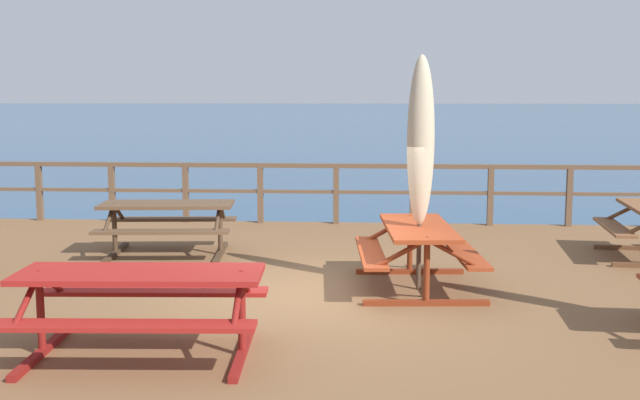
# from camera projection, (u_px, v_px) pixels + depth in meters

# --- Properties ---
(ground_plane) EXTENTS (600.00, 600.00, 0.00)m
(ground_plane) POSITION_uv_depth(u_px,v_px,m) (316.00, 358.00, 9.21)
(ground_plane) COLOR navy
(wooden_deck) EXTENTS (14.06, 10.33, 0.79)m
(wooden_deck) POSITION_uv_depth(u_px,v_px,m) (316.00, 326.00, 9.16)
(wooden_deck) COLOR brown
(wooden_deck) RESTS_ON ground
(railing_waterside_far) EXTENTS (13.86, 0.10, 1.09)m
(railing_waterside_far) POSITION_uv_depth(u_px,v_px,m) (336.00, 184.00, 13.96)
(railing_waterside_far) COLOR brown
(railing_waterside_far) RESTS_ON wooden_deck
(picnic_table_mid_left) EXTENTS (1.53, 2.00, 0.78)m
(picnic_table_mid_left) POSITION_uv_depth(u_px,v_px,m) (418.00, 243.00, 9.26)
(picnic_table_mid_left) COLOR #993819
(picnic_table_mid_left) RESTS_ON wooden_deck
(picnic_table_back_right) EXTENTS (2.00, 1.56, 0.78)m
(picnic_table_back_right) POSITION_uv_depth(u_px,v_px,m) (167.00, 217.00, 11.21)
(picnic_table_back_right) COLOR brown
(picnic_table_back_right) RESTS_ON wooden_deck
(picnic_table_front_left) EXTENTS (2.23, 1.52, 0.78)m
(picnic_table_front_left) POSITION_uv_depth(u_px,v_px,m) (140.00, 294.00, 6.86)
(picnic_table_front_left) COLOR maroon
(picnic_table_front_left) RESTS_ON wooden_deck
(patio_umbrella_short_mid) EXTENTS (0.32, 0.32, 2.77)m
(patio_umbrella_short_mid) POSITION_uv_depth(u_px,v_px,m) (421.00, 142.00, 9.05)
(patio_umbrella_short_mid) COLOR #4C3828
(patio_umbrella_short_mid) RESTS_ON wooden_deck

